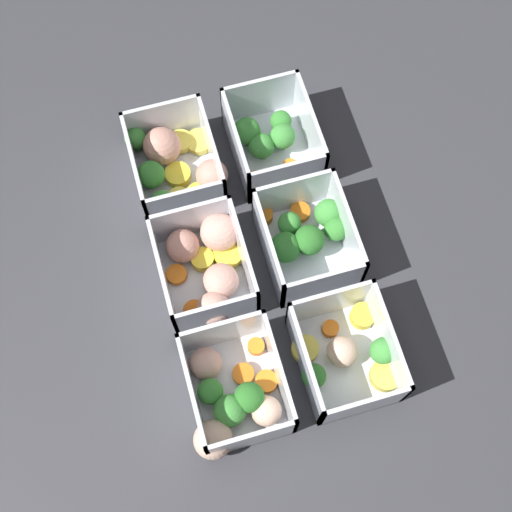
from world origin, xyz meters
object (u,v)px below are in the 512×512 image
object	(u,v)px
container_near_center	(208,265)
container_far_left	(271,142)
container_far_center	(307,237)
container_far_right	(347,354)
container_near_left	(175,165)
container_near_right	(232,397)

from	to	relation	value
container_near_center	container_far_left	size ratio (longest dim) A/B	1.12
container_far_center	container_far_right	bearing A→B (deg)	0.50
container_near_left	container_far_center	size ratio (longest dim) A/B	1.00
container_near_left	container_far_center	world-z (taller)	same
container_far_left	container_far_center	size ratio (longest dim) A/B	1.00
container_far_center	container_far_left	bearing A→B (deg)	-178.04
container_near_left	container_near_right	xyz separation A→B (m)	(0.31, -0.01, 0.00)
container_near_center	container_far_right	world-z (taller)	same
container_near_right	container_far_center	world-z (taller)	same
container_far_right	container_near_right	bearing A→B (deg)	-85.84
container_far_right	container_far_center	bearing A→B (deg)	-179.50
container_near_center	container_near_right	distance (m)	0.17
container_near_left	container_near_right	distance (m)	0.31
container_near_right	container_far_center	xyz separation A→B (m)	(-0.17, 0.14, 0.00)
container_near_right	container_far_center	size ratio (longest dim) A/B	1.08
container_near_right	container_far_right	xyz separation A→B (m)	(-0.01, 0.15, -0.00)
container_near_center	container_far_center	world-z (taller)	same
container_far_center	container_far_right	world-z (taller)	same
container_near_right	container_far_left	distance (m)	0.34
container_near_right	container_near_left	bearing A→B (deg)	178.60
container_near_left	container_far_center	distance (m)	0.20
container_near_left	container_far_left	distance (m)	0.13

